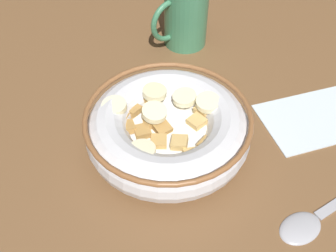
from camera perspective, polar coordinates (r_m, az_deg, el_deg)
name	(u,v)px	position (r cm, az deg, el deg)	size (l,w,h in cm)	color
ground_plane	(168,149)	(45.00, 0.00, -3.47)	(104.01, 104.01, 2.00)	brown
cereal_bowl	(168,128)	(42.24, -0.04, -0.27)	(18.62, 18.62, 5.21)	silver
spoon	(319,215)	(41.26, 21.98, -12.42)	(17.72, 4.39, 0.80)	#A5A5AD
coffee_mug	(185,14)	(57.05, 2.56, 16.67)	(9.56, 6.40, 9.87)	#3F7F59
folded_napkin	(321,117)	(50.78, 22.24, 1.33)	(14.87, 8.92, 0.30)	silver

